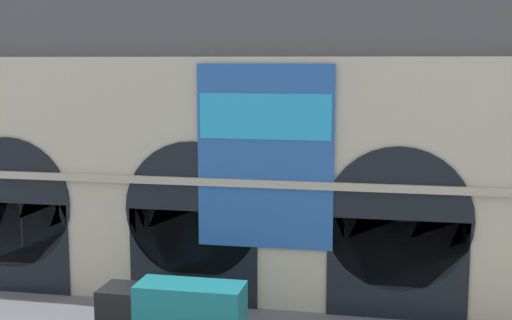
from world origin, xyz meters
name	(u,v)px	position (x,y,z in m)	size (l,w,h in m)	color
station_building	(203,142)	(0.06, 7.22, 9.43)	(49.45, 4.82, 19.55)	beige
box_truck_center	(174,309)	(0.59, -0.50, 1.70)	(7.50, 2.91, 3.12)	black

